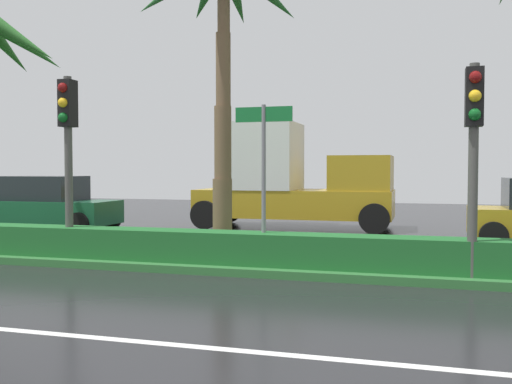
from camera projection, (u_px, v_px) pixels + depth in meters
The scene contains 9 objects.
ground_plane at pixel (359, 260), 12.81m from camera, with size 90.00×42.00×0.10m, color black.
near_lane_divider_stripe at pixel (289, 355), 6.08m from camera, with size 81.00×0.14×0.01m, color white.
median_strip at pixel (354, 261), 11.84m from camera, with size 85.50×4.00×0.15m, color #2D6B33.
median_hedge at pixel (346, 252), 10.48m from camera, with size 76.50×0.70×0.60m.
traffic_signal_median_left at pixel (68, 133), 11.91m from camera, with size 0.28×0.43×3.69m.
traffic_signal_median_right at pixel (474, 130), 9.53m from camera, with size 0.28×0.43×3.53m.
street_name_sign at pixel (264, 162), 10.92m from camera, with size 1.10×0.08×3.00m.
car_in_traffic_leading at pixel (47, 205), 18.27m from camera, with size 4.30×2.02×1.72m.
box_truck_lead at pixel (292, 181), 19.19m from camera, with size 6.40×2.64×3.46m.
Camera 1 is at (1.32, -3.87, 1.95)m, focal length 40.85 mm.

